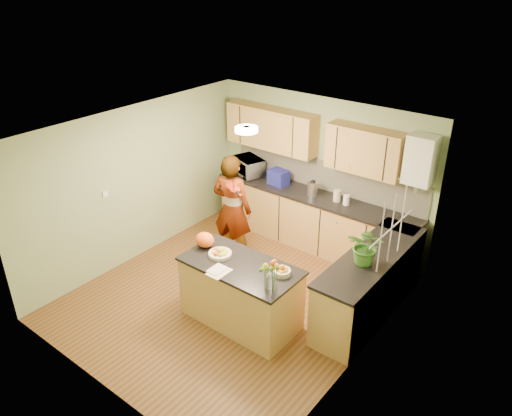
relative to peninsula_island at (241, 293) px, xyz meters
The scene contains 28 objects.
floor 0.72m from the peninsula_island, 139.15° to the left, with size 4.50×4.50×0.00m, color #573219.
ceiling 2.12m from the peninsula_island, 139.15° to the left, with size 4.00×4.50×0.02m, color silver.
wall_back 2.77m from the peninsula_island, 99.20° to the left, with size 4.00×0.02×2.50m, color #8CA374.
wall_front 2.09m from the peninsula_island, 102.69° to the right, with size 4.00×0.02×2.50m, color #8CA374.
wall_left 2.58m from the peninsula_island, behind, with size 0.02×4.50×2.50m, color #8CA374.
wall_right 1.80m from the peninsula_island, 13.10° to the left, with size 0.02×4.50×2.50m, color #8CA374.
back_counter 2.34m from the peninsula_island, 97.96° to the left, with size 3.64×0.62×0.94m.
right_counter 1.76m from the peninsula_island, 43.65° to the left, with size 0.62×2.24×0.94m.
splashback 2.73m from the peninsula_island, 97.10° to the left, with size 3.60×0.02×0.52m, color beige.
upper_cabinets 2.88m from the peninsula_island, 103.78° to the left, with size 3.20×0.34×0.70m.
boiler 3.12m from the peninsula_island, 62.55° to the left, with size 0.40×0.30×0.86m.
window_right 2.14m from the peninsula_island, 31.64° to the left, with size 0.01×1.30×1.05m.
light_switch 2.56m from the peninsula_island, behind, with size 0.02×0.09×0.09m, color white.
ceiling_lamp 2.16m from the peninsula_island, 122.46° to the left, with size 0.30×0.30×0.07m.
peninsula_island is the anchor object (origin of this frame).
fruit_dish 0.61m from the peninsula_island, behind, with size 0.31×0.31×0.11m.
orange_bowl 0.76m from the peninsula_island, 15.26° to the left, with size 0.22×0.22×0.13m.
flower_vase 0.98m from the peninsula_island, 16.70° to the right, with size 0.25×0.25×0.46m.
orange_bag 0.87m from the peninsula_island, behind, with size 0.27×0.23×0.21m, color #EA5513.
papers 0.56m from the peninsula_island, 108.43° to the right, with size 0.22×0.29×0.01m, color white.
violinist 1.65m from the peninsula_island, 134.29° to the left, with size 0.66×0.43×1.81m, color #E5AB8C.
violin 1.63m from the peninsula_island, 134.75° to the left, with size 0.65×0.26×0.13m, color #590B05, non-canonical shape.
microwave 2.97m from the peninsula_island, 126.68° to the left, with size 0.57×0.39×0.32m, color white.
blue_box 2.60m from the peninsula_island, 114.59° to the left, with size 0.33×0.24×0.26m, color navy.
kettle 2.39m from the peninsula_island, 98.72° to the left, with size 0.17×0.17×0.32m.
jar_cream 2.41m from the peninsula_island, 88.21° to the left, with size 0.12×0.12×0.19m, color beige.
jar_white 2.40m from the peninsula_island, 83.68° to the left, with size 0.10×0.10×0.16m, color white.
potted_plant 1.76m from the peninsula_island, 36.98° to the left, with size 0.46×0.40×0.51m, color #3B7527.
Camera 1 is at (3.91, -4.51, 4.45)m, focal length 35.00 mm.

